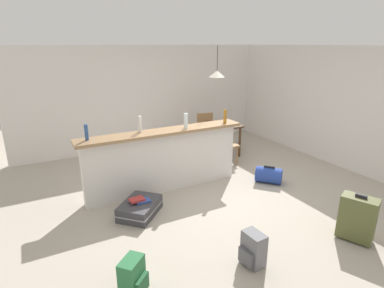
{
  "coord_description": "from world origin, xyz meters",
  "views": [
    {
      "loc": [
        -2.75,
        -4.32,
        2.53
      ],
      "look_at": [
        -0.08,
        0.69,
        0.69
      ],
      "focal_mm": 29.16,
      "sensor_mm": 36.0,
      "label": 1
    }
  ],
  "objects_px": {
    "dining_table": "(214,129)",
    "suitcase_flat_charcoal": "(140,208)",
    "dining_chair_far_side": "(203,129)",
    "book_stack": "(140,200)",
    "bottle_blue": "(86,132)",
    "bottle_amber": "(225,116)",
    "bottle_white": "(140,124)",
    "backpack_grey": "(253,250)",
    "pendant_lamp": "(217,74)",
    "suitcase_upright_olive": "(357,218)",
    "backpack_green": "(133,277)",
    "dining_chair_near_partition": "(225,141)",
    "bottle_clear": "(186,121)",
    "duffel_bag_blue": "(269,175)"
  },
  "relations": [
    {
      "from": "dining_table",
      "to": "suitcase_flat_charcoal",
      "type": "relative_size",
      "value": 1.31
    },
    {
      "from": "dining_chair_far_side",
      "to": "book_stack",
      "type": "distance_m",
      "value": 3.4
    },
    {
      "from": "bottle_blue",
      "to": "bottle_amber",
      "type": "bearing_deg",
      "value": -2.66
    },
    {
      "from": "bottle_white",
      "to": "backpack_grey",
      "type": "bearing_deg",
      "value": -78.39
    },
    {
      "from": "bottle_amber",
      "to": "pendant_lamp",
      "type": "distance_m",
      "value": 1.38
    },
    {
      "from": "bottle_blue",
      "to": "suitcase_upright_olive",
      "type": "relative_size",
      "value": 0.37
    },
    {
      "from": "backpack_green",
      "to": "suitcase_upright_olive",
      "type": "distance_m",
      "value": 2.97
    },
    {
      "from": "dining_chair_far_side",
      "to": "pendant_lamp",
      "type": "bearing_deg",
      "value": -95.29
    },
    {
      "from": "bottle_white",
      "to": "suitcase_upright_olive",
      "type": "distance_m",
      "value": 3.5
    },
    {
      "from": "dining_chair_near_partition",
      "to": "pendant_lamp",
      "type": "height_order",
      "value": "pendant_lamp"
    },
    {
      "from": "bottle_clear",
      "to": "dining_table",
      "type": "xyz_separation_m",
      "value": [
        1.34,
        1.18,
        -0.6
      ]
    },
    {
      "from": "bottle_clear",
      "to": "dining_table",
      "type": "relative_size",
      "value": 0.24
    },
    {
      "from": "backpack_green",
      "to": "pendant_lamp",
      "type": "bearing_deg",
      "value": 46.43
    },
    {
      "from": "backpack_green",
      "to": "duffel_bag_blue",
      "type": "bearing_deg",
      "value": 25.04
    },
    {
      "from": "bottle_blue",
      "to": "duffel_bag_blue",
      "type": "bearing_deg",
      "value": -12.69
    },
    {
      "from": "dining_table",
      "to": "backpack_green",
      "type": "xyz_separation_m",
      "value": [
        -3.02,
        -3.25,
        -0.44
      ]
    },
    {
      "from": "bottle_clear",
      "to": "pendant_lamp",
      "type": "bearing_deg",
      "value": 39.57
    },
    {
      "from": "dining_chair_far_side",
      "to": "suitcase_upright_olive",
      "type": "bearing_deg",
      "value": -91.78
    },
    {
      "from": "bottle_white",
      "to": "suitcase_flat_charcoal",
      "type": "bearing_deg",
      "value": -113.38
    },
    {
      "from": "bottle_white",
      "to": "book_stack",
      "type": "distance_m",
      "value": 1.27
    },
    {
      "from": "backpack_green",
      "to": "dining_chair_far_side",
      "type": "bearing_deg",
      "value": 51.27
    },
    {
      "from": "pendant_lamp",
      "to": "bottle_amber",
      "type": "bearing_deg",
      "value": -114.67
    },
    {
      "from": "dining_table",
      "to": "dining_chair_far_side",
      "type": "bearing_deg",
      "value": 85.91
    },
    {
      "from": "backpack_grey",
      "to": "duffel_bag_blue",
      "type": "relative_size",
      "value": 0.75
    },
    {
      "from": "backpack_green",
      "to": "bottle_amber",
      "type": "bearing_deg",
      "value": 39.44
    },
    {
      "from": "duffel_bag_blue",
      "to": "bottle_blue",
      "type": "bearing_deg",
      "value": 167.31
    },
    {
      "from": "suitcase_upright_olive",
      "to": "bottle_clear",
      "type": "bearing_deg",
      "value": 116.03
    },
    {
      "from": "dining_chair_near_partition",
      "to": "book_stack",
      "type": "relative_size",
      "value": 2.94
    },
    {
      "from": "bottle_clear",
      "to": "duffel_bag_blue",
      "type": "distance_m",
      "value": 1.92
    },
    {
      "from": "bottle_blue",
      "to": "dining_chair_near_partition",
      "type": "bearing_deg",
      "value": 10.82
    },
    {
      "from": "bottle_amber",
      "to": "dining_chair_far_side",
      "type": "relative_size",
      "value": 0.28
    },
    {
      "from": "bottle_white",
      "to": "dining_chair_far_side",
      "type": "bearing_deg",
      "value": 36.57
    },
    {
      "from": "bottle_white",
      "to": "bottle_blue",
      "type": "bearing_deg",
      "value": -176.85
    },
    {
      "from": "bottle_white",
      "to": "dining_table",
      "type": "relative_size",
      "value": 0.25
    },
    {
      "from": "bottle_amber",
      "to": "suitcase_flat_charcoal",
      "type": "height_order",
      "value": "bottle_amber"
    },
    {
      "from": "dining_table",
      "to": "backpack_green",
      "type": "distance_m",
      "value": 4.46
    },
    {
      "from": "backpack_grey",
      "to": "bottle_white",
      "type": "bearing_deg",
      "value": 101.61
    },
    {
      "from": "bottle_blue",
      "to": "backpack_grey",
      "type": "height_order",
      "value": "bottle_blue"
    },
    {
      "from": "bottle_clear",
      "to": "backpack_green",
      "type": "relative_size",
      "value": 0.64
    },
    {
      "from": "dining_chair_near_partition",
      "to": "suitcase_flat_charcoal",
      "type": "xyz_separation_m",
      "value": [
        -2.38,
        -1.23,
        -0.41
      ]
    },
    {
      "from": "bottle_amber",
      "to": "suitcase_upright_olive",
      "type": "bearing_deg",
      "value": -80.28
    },
    {
      "from": "backpack_green",
      "to": "book_stack",
      "type": "height_order",
      "value": "backpack_green"
    },
    {
      "from": "dining_chair_far_side",
      "to": "pendant_lamp",
      "type": "height_order",
      "value": "pendant_lamp"
    },
    {
      "from": "pendant_lamp",
      "to": "suitcase_flat_charcoal",
      "type": "xyz_separation_m",
      "value": [
        -2.41,
        -1.65,
        -1.8
      ]
    },
    {
      "from": "bottle_blue",
      "to": "bottle_white",
      "type": "distance_m",
      "value": 0.88
    },
    {
      "from": "bottle_blue",
      "to": "bottle_white",
      "type": "height_order",
      "value": "bottle_white"
    },
    {
      "from": "bottle_blue",
      "to": "duffel_bag_blue",
      "type": "distance_m",
      "value": 3.37
    },
    {
      "from": "duffel_bag_blue",
      "to": "suitcase_upright_olive",
      "type": "bearing_deg",
      "value": -96.12
    },
    {
      "from": "bottle_amber",
      "to": "suitcase_flat_charcoal",
      "type": "distance_m",
      "value": 2.28
    },
    {
      "from": "backpack_grey",
      "to": "dining_chair_near_partition",
      "type": "bearing_deg",
      "value": 62.01
    }
  ]
}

